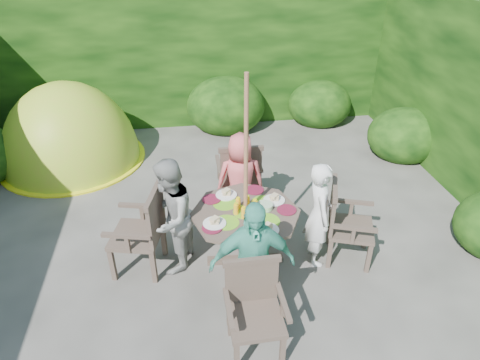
{
  "coord_description": "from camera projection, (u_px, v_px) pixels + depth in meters",
  "views": [
    {
      "loc": [
        -0.23,
        -4.07,
        3.34
      ],
      "look_at": [
        0.37,
        -0.0,
        0.85
      ],
      "focal_mm": 32.0,
      "sensor_mm": 36.0,
      "label": 1
    }
  ],
  "objects": [
    {
      "name": "garden_chair_left",
      "position": [
        143.0,
        230.0,
        4.56
      ],
      "size": [
        0.63,
        0.68,
        0.97
      ],
      "rotation": [
        0.0,
        0.0,
        -1.8
      ],
      "color": "#3F3229",
      "rests_on": "ground"
    },
    {
      "name": "child_left",
      "position": [
        170.0,
        217.0,
        4.51
      ],
      "size": [
        0.66,
        0.76,
        1.32
      ],
      "primitive_type": "imported",
      "rotation": [
        0.0,
        0.0,
        -1.86
      ],
      "color": "#989893",
      "rests_on": "ground"
    },
    {
      "name": "hedge_enclosure",
      "position": [
        198.0,
        105.0,
        5.68
      ],
      "size": [
        9.0,
        9.0,
        2.5
      ],
      "color": "black",
      "rests_on": "ground"
    },
    {
      "name": "patio_table",
      "position": [
        246.0,
        220.0,
        4.6
      ],
      "size": [
        1.28,
        1.28,
        0.83
      ],
      "rotation": [
        0.0,
        0.0,
        -0.08
      ],
      "color": "#3F3229",
      "rests_on": "ground"
    },
    {
      "name": "child_front",
      "position": [
        252.0,
        265.0,
        3.87
      ],
      "size": [
        0.79,
        0.34,
        1.34
      ],
      "primitive_type": "imported",
      "rotation": [
        0.0,
        0.0,
        -0.02
      ],
      "color": "#4EB69B",
      "rests_on": "ground"
    },
    {
      "name": "child_back",
      "position": [
        240.0,
        180.0,
        5.27
      ],
      "size": [
        0.62,
        0.42,
        1.22
      ],
      "primitive_type": "imported",
      "rotation": [
        0.0,
        0.0,
        3.08
      ],
      "color": "#DB5A5D",
      "rests_on": "ground"
    },
    {
      "name": "ground",
      "position": [
        210.0,
        242.0,
        5.2
      ],
      "size": [
        60.0,
        60.0,
        0.0
      ],
      "primitive_type": "plane",
      "color": "#46443E",
      "rests_on": "ground"
    },
    {
      "name": "child_right",
      "position": [
        319.0,
        214.0,
        4.63
      ],
      "size": [
        0.33,
        0.48,
        1.24
      ],
      "primitive_type": "imported",
      "rotation": [
        0.0,
        0.0,
        1.49
      ],
      "color": "white",
      "rests_on": "ground"
    },
    {
      "name": "garden_chair_right",
      "position": [
        344.0,
        222.0,
        4.73
      ],
      "size": [
        0.63,
        0.67,
        0.91
      ],
      "rotation": [
        0.0,
        0.0,
        1.24
      ],
      "color": "#3F3229",
      "rests_on": "ground"
    },
    {
      "name": "dome_tent",
      "position": [
        75.0,
        161.0,
        6.96
      ],
      "size": [
        2.28,
        2.28,
        2.59
      ],
      "rotation": [
        0.0,
        0.0,
        0.08
      ],
      "color": "#A7D629",
      "rests_on": "ground"
    },
    {
      "name": "garden_chair_front",
      "position": [
        254.0,
        307.0,
        3.72
      ],
      "size": [
        0.52,
        0.47,
        0.86
      ],
      "rotation": [
        0.0,
        0.0,
        0.01
      ],
      "color": "#3F3229",
      "rests_on": "ground"
    },
    {
      "name": "parasol_pole",
      "position": [
        246.0,
        179.0,
        4.33
      ],
      "size": [
        0.05,
        0.05,
        2.2
      ],
      "primitive_type": "cylinder",
      "rotation": [
        0.0,
        0.0,
        -0.08
      ],
      "color": "brown",
      "rests_on": "ground"
    },
    {
      "name": "garden_chair_back",
      "position": [
        239.0,
        175.0,
        5.58
      ],
      "size": [
        0.57,
        0.52,
        0.95
      ],
      "rotation": [
        0.0,
        0.0,
        3.13
      ],
      "color": "#3F3229",
      "rests_on": "ground"
    }
  ]
}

